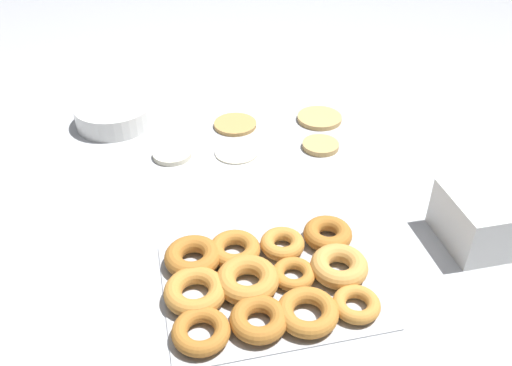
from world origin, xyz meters
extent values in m
plane|color=#B2B5BA|center=(0.00, 0.00, 0.00)|extent=(3.00, 3.00, 0.00)
cylinder|color=tan|center=(0.17, 0.03, 0.01)|extent=(0.09, 0.09, 0.01)
cylinder|color=tan|center=(-0.02, 0.18, 0.01)|extent=(0.11, 0.11, 0.01)
cylinder|color=beige|center=(-0.04, 0.05, 0.00)|extent=(0.11, 0.11, 0.01)
cylinder|color=tan|center=(0.21, 0.16, 0.01)|extent=(0.12, 0.12, 0.01)
cylinder|color=silver|center=(-0.19, 0.07, 0.01)|extent=(0.09, 0.09, 0.01)
cube|color=#ADAFB5|center=(-0.06, -0.40, 0.00)|extent=(0.38, 0.29, 0.01)
torus|color=#AD6B28|center=(-0.20, -0.49, 0.02)|extent=(0.10, 0.10, 0.03)
torus|color=#AD6B28|center=(-0.10, -0.48, 0.02)|extent=(0.10, 0.10, 0.03)
torus|color=#B7752D|center=(-0.02, -0.49, 0.02)|extent=(0.10, 0.10, 0.03)
torus|color=#C68438|center=(0.06, -0.49, 0.02)|extent=(0.08, 0.08, 0.02)
torus|color=#C68438|center=(-0.20, -0.40, 0.02)|extent=(0.11, 0.11, 0.03)
torus|color=#C68438|center=(-0.10, -0.40, 0.02)|extent=(0.11, 0.11, 0.04)
torus|color=#B7752D|center=(-0.02, -0.39, 0.02)|extent=(0.08, 0.08, 0.02)
torus|color=#D19347|center=(0.06, -0.40, 0.02)|extent=(0.11, 0.11, 0.03)
torus|color=#AD6B28|center=(-0.19, -0.32, 0.02)|extent=(0.11, 0.11, 0.03)
torus|color=#B7752D|center=(-0.11, -0.31, 0.02)|extent=(0.10, 0.10, 0.03)
torus|color=#C68438|center=(-0.02, -0.31, 0.02)|extent=(0.09, 0.09, 0.03)
torus|color=#AD6B28|center=(0.07, -0.31, 0.02)|extent=(0.10, 0.10, 0.03)
cylinder|color=white|center=(-0.33, 0.27, 0.03)|extent=(0.20, 0.20, 0.06)
cube|color=white|center=(0.37, -0.36, 0.01)|extent=(0.15, 0.15, 0.02)
cube|color=white|center=(0.37, -0.36, 0.03)|extent=(0.15, 0.15, 0.02)
cube|color=white|center=(0.37, -0.36, 0.05)|extent=(0.15, 0.15, 0.02)
cube|color=white|center=(0.37, -0.36, 0.07)|extent=(0.15, 0.15, 0.02)
cube|color=white|center=(0.37, -0.36, 0.10)|extent=(0.15, 0.15, 0.02)
camera|label=1|loc=(-0.24, -1.05, 0.72)|focal=38.00mm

